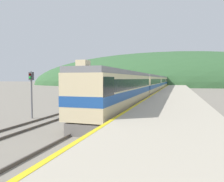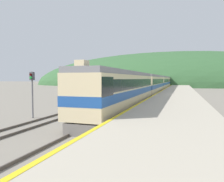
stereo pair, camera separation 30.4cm
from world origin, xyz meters
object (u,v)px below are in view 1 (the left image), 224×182
(express_train_lead_car, at_px, (123,90))
(carriage_second, at_px, (150,85))
(siding_train, at_px, (132,86))
(signal_post_siding, at_px, (31,85))
(carriage_fourth, at_px, (164,82))
(carriage_third, at_px, (159,83))

(express_train_lead_car, distance_m, carriage_second, 22.44)
(siding_train, height_order, signal_post_siding, signal_post_siding)
(carriage_fourth, bearing_deg, siding_train, -97.13)
(express_train_lead_car, height_order, siding_train, express_train_lead_car)
(express_train_lead_car, xyz_separation_m, signal_post_siding, (-6.84, -5.73, 0.63))
(express_train_lead_car, relative_size, carriage_second, 0.97)
(carriage_fourth, bearing_deg, signal_post_siding, -95.34)
(carriage_third, xyz_separation_m, signal_post_siding, (-6.84, -50.66, 0.64))
(express_train_lead_car, distance_m, carriage_third, 44.93)
(carriage_second, distance_m, siding_train, 7.77)
(carriage_third, distance_m, carriage_fourth, 22.49)
(carriage_second, height_order, carriage_third, same)
(siding_train, xyz_separation_m, signal_post_siding, (-1.97, -34.20, 1.10))
(carriage_second, distance_m, carriage_fourth, 44.98)
(express_train_lead_car, height_order, signal_post_siding, express_train_lead_car)
(express_train_lead_car, xyz_separation_m, carriage_fourth, (0.00, 67.42, -0.01))
(express_train_lead_car, height_order, carriage_second, express_train_lead_car)
(signal_post_siding, bearing_deg, carriage_second, 76.35)
(carriage_second, relative_size, carriage_fourth, 1.00)
(carriage_fourth, xyz_separation_m, siding_train, (-4.87, -38.95, -0.46))
(carriage_third, relative_size, signal_post_siding, 5.22)
(carriage_fourth, relative_size, siding_train, 0.64)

